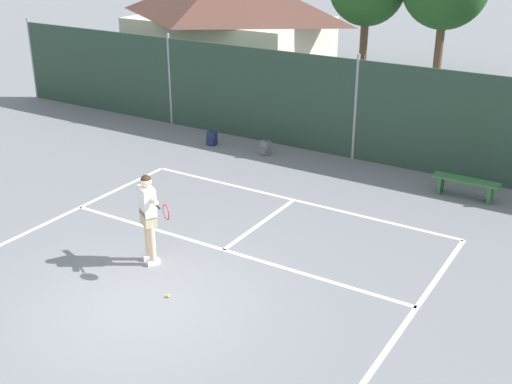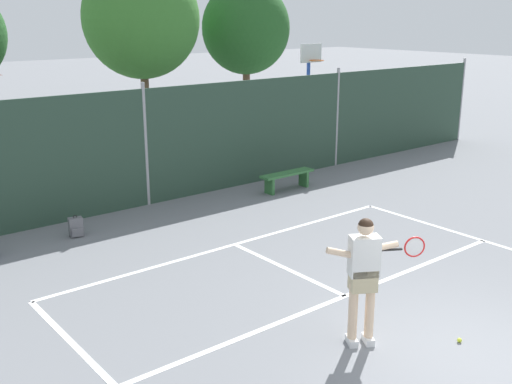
# 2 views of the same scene
# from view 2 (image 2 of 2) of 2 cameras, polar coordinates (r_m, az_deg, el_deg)

# --- Properties ---
(ground_plane) EXTENTS (120.00, 120.00, 0.00)m
(ground_plane) POSITION_cam_2_polar(r_m,az_deg,el_deg) (9.01, 20.21, -14.47)
(ground_plane) COLOR slate
(court_markings) EXTENTS (8.30, 11.10, 0.01)m
(court_markings) POSITION_cam_2_polar(r_m,az_deg,el_deg) (9.30, 16.74, -13.11)
(court_markings) COLOR white
(court_markings) RESTS_ON ground
(chainlink_fence) EXTENTS (26.09, 0.09, 2.96)m
(chainlink_fence) POSITION_cam_2_polar(r_m,az_deg,el_deg) (14.81, -10.24, 4.07)
(chainlink_fence) COLOR #284233
(chainlink_fence) RESTS_ON ground
(basketball_hoop) EXTENTS (0.90, 0.67, 3.55)m
(basketball_hoop) POSITION_cam_2_polar(r_m,az_deg,el_deg) (20.63, 5.01, 10.17)
(basketball_hoop) COLOR #284CB2
(basketball_hoop) RESTS_ON ground
(treeline_backdrop) EXTENTS (26.92, 4.63, 6.88)m
(treeline_backdrop) POSITION_cam_2_polar(r_m,az_deg,el_deg) (25.96, -19.05, 14.08)
(treeline_backdrop) COLOR brown
(treeline_backdrop) RESTS_ON ground
(tennis_player) EXTENTS (1.32, 0.69, 1.85)m
(tennis_player) POSITION_cam_2_polar(r_m,az_deg,el_deg) (8.50, 10.06, -7.19)
(tennis_player) COLOR silver
(tennis_player) RESTS_ON ground
(tennis_ball) EXTENTS (0.07, 0.07, 0.07)m
(tennis_ball) POSITION_cam_2_polar(r_m,az_deg,el_deg) (9.32, 18.44, -12.97)
(tennis_ball) COLOR #CCE033
(tennis_ball) RESTS_ON ground
(backpack_grey) EXTENTS (0.31, 0.28, 0.46)m
(backpack_grey) POSITION_cam_2_polar(r_m,az_deg,el_deg) (13.29, -16.43, -3.18)
(backpack_grey) COLOR slate
(backpack_grey) RESTS_ON ground
(courtside_bench) EXTENTS (1.60, 0.36, 0.48)m
(courtside_bench) POSITION_cam_2_polar(r_m,az_deg,el_deg) (16.07, 2.92, 1.42)
(courtside_bench) COLOR #336B38
(courtside_bench) RESTS_ON ground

